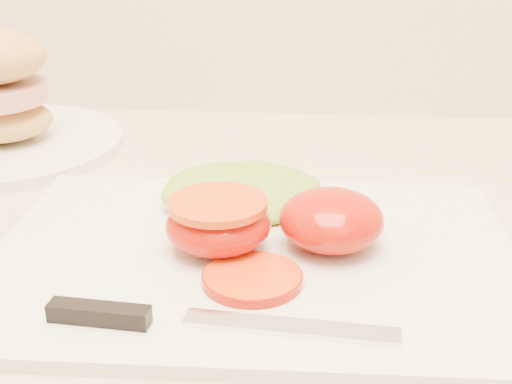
{
  "coord_description": "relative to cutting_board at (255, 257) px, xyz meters",
  "views": [
    {
      "loc": [
        -0.49,
        1.13,
        1.2
      ],
      "look_at": [
        -0.53,
        1.62,
        0.99
      ],
      "focal_mm": 50.0,
      "sensor_mm": 36.0,
      "label": 1
    }
  ],
  "objects": [
    {
      "name": "cutting_board",
      "position": [
        0.0,
        0.0,
        0.0
      ],
      "size": [
        0.4,
        0.29,
        0.01
      ],
      "primitive_type": "cube",
      "rotation": [
        0.0,
        0.0,
        0.01
      ],
      "color": "white",
      "rests_on": "counter"
    },
    {
      "name": "tomato_half_dome",
      "position": [
        0.06,
        0.01,
        0.03
      ],
      "size": [
        0.08,
        0.08,
        0.04
      ],
      "primitive_type": "ellipsoid",
      "color": "#B00C04",
      "rests_on": "cutting_board"
    },
    {
      "name": "tomato_half_cut",
      "position": [
        -0.03,
        0.0,
        0.03
      ],
      "size": [
        0.08,
        0.08,
        0.04
      ],
      "color": "#B00C04",
      "rests_on": "cutting_board"
    },
    {
      "name": "tomato_slice_0",
      "position": [
        0.0,
        -0.05,
        0.01
      ],
      "size": [
        0.07,
        0.07,
        0.01
      ],
      "primitive_type": "cylinder",
      "color": "#F34B0B",
      "rests_on": "cutting_board"
    },
    {
      "name": "lettuce_leaf_0",
      "position": [
        -0.02,
        0.08,
        0.02
      ],
      "size": [
        0.15,
        0.12,
        0.03
      ],
      "primitive_type": "ellipsoid",
      "rotation": [
        0.0,
        0.0,
        0.18
      ],
      "color": "#8FB530",
      "rests_on": "cutting_board"
    },
    {
      "name": "knife",
      "position": [
        -0.04,
        -0.1,
        0.01
      ],
      "size": [
        0.22,
        0.03,
        0.01
      ],
      "rotation": [
        0.0,
        0.0,
        -0.09
      ],
      "color": "silver",
      "rests_on": "cutting_board"
    }
  ]
}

